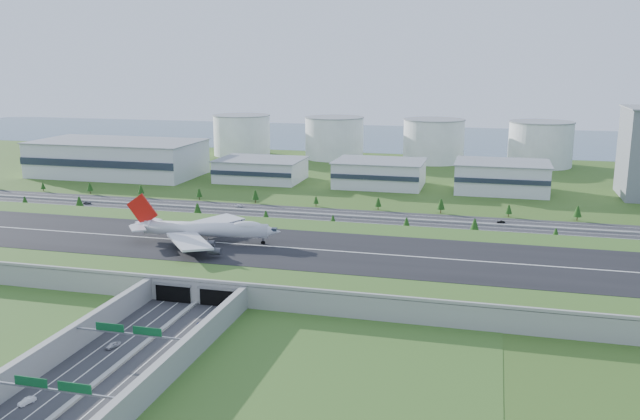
% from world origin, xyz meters
% --- Properties ---
extents(ground, '(1200.00, 1200.00, 0.00)m').
position_xyz_m(ground, '(0.00, 0.00, 0.00)').
color(ground, '#304A17').
rests_on(ground, ground).
extents(airfield_deck, '(520.00, 100.00, 9.20)m').
position_xyz_m(airfield_deck, '(0.00, -0.09, 4.12)').
color(airfield_deck, gray).
rests_on(airfield_deck, ground).
extents(underpass_road, '(38.80, 120.40, 8.00)m').
position_xyz_m(underpass_road, '(0.00, -99.42, 3.43)').
color(underpass_road, '#28282B').
rests_on(underpass_road, ground).
extents(sign_gantry_near, '(38.70, 0.70, 9.80)m').
position_xyz_m(sign_gantry_near, '(0.00, -95.04, 6.95)').
color(sign_gantry_near, gray).
rests_on(sign_gantry_near, ground).
extents(sign_gantry_far, '(38.70, 0.70, 9.80)m').
position_xyz_m(sign_gantry_far, '(0.00, -130.04, 6.95)').
color(sign_gantry_far, gray).
rests_on(sign_gantry_far, ground).
extents(north_expressway, '(560.00, 36.00, 0.12)m').
position_xyz_m(north_expressway, '(0.00, 95.00, 0.06)').
color(north_expressway, '#28282B').
rests_on(north_expressway, ground).
extents(tree_row, '(503.00, 48.60, 8.40)m').
position_xyz_m(tree_row, '(5.42, 94.72, 4.61)').
color(tree_row, '#3D2819').
rests_on(tree_row, ground).
extents(hangar_west, '(120.00, 60.00, 25.00)m').
position_xyz_m(hangar_west, '(-170.00, 185.00, 12.50)').
color(hangar_west, silver).
rests_on(hangar_west, ground).
extents(hangar_mid_a, '(58.00, 42.00, 15.00)m').
position_xyz_m(hangar_mid_a, '(-60.00, 190.00, 7.50)').
color(hangar_mid_a, silver).
rests_on(hangar_mid_a, ground).
extents(hangar_mid_b, '(58.00, 42.00, 17.00)m').
position_xyz_m(hangar_mid_b, '(25.00, 190.00, 8.50)').
color(hangar_mid_b, silver).
rests_on(hangar_mid_b, ground).
extents(hangar_mid_c, '(58.00, 42.00, 19.00)m').
position_xyz_m(hangar_mid_c, '(105.00, 190.00, 9.50)').
color(hangar_mid_c, silver).
rests_on(hangar_mid_c, ground).
extents(fuel_tank_a, '(50.00, 50.00, 35.00)m').
position_xyz_m(fuel_tank_a, '(-120.00, 310.00, 17.50)').
color(fuel_tank_a, silver).
rests_on(fuel_tank_a, ground).
extents(fuel_tank_b, '(50.00, 50.00, 35.00)m').
position_xyz_m(fuel_tank_b, '(-35.00, 310.00, 17.50)').
color(fuel_tank_b, silver).
rests_on(fuel_tank_b, ground).
extents(fuel_tank_c, '(50.00, 50.00, 35.00)m').
position_xyz_m(fuel_tank_c, '(50.00, 310.00, 17.50)').
color(fuel_tank_c, silver).
rests_on(fuel_tank_c, ground).
extents(fuel_tank_d, '(50.00, 50.00, 35.00)m').
position_xyz_m(fuel_tank_d, '(135.00, 310.00, 17.50)').
color(fuel_tank_d, silver).
rests_on(fuel_tank_d, ground).
extents(bay_water, '(1200.00, 260.00, 0.06)m').
position_xyz_m(bay_water, '(0.00, 480.00, 0.03)').
color(bay_water, '#334D61').
rests_on(bay_water, ground).
extents(boeing_747, '(67.07, 63.06, 20.77)m').
position_xyz_m(boeing_747, '(-18.19, -0.35, 13.90)').
color(boeing_747, silver).
rests_on(boeing_747, airfield_deck).
extents(car_0, '(3.59, 5.42, 1.71)m').
position_xyz_m(car_0, '(-8.23, -90.80, 0.98)').
color(car_0, '#BABABF').
rests_on(car_0, ground).
extents(car_1, '(2.93, 4.79, 1.49)m').
position_xyz_m(car_1, '(-10.84, -126.35, 0.86)').
color(car_1, white).
rests_on(car_1, ground).
extents(car_2, '(4.30, 6.32, 1.61)m').
position_xyz_m(car_2, '(11.12, -67.33, 0.92)').
color(car_2, '#0D1845').
rests_on(car_2, ground).
extents(car_4, '(5.12, 3.72, 1.62)m').
position_xyz_m(car_4, '(-133.75, 88.42, 0.93)').
color(car_4, '#535358').
rests_on(car_4, ground).
extents(car_5, '(4.40, 2.34, 1.38)m').
position_xyz_m(car_5, '(104.79, 100.43, 0.81)').
color(car_5, black).
rests_on(car_5, ground).
extents(car_7, '(5.58, 3.58, 1.51)m').
position_xyz_m(car_7, '(-43.63, 103.08, 0.87)').
color(car_7, white).
rests_on(car_7, ground).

